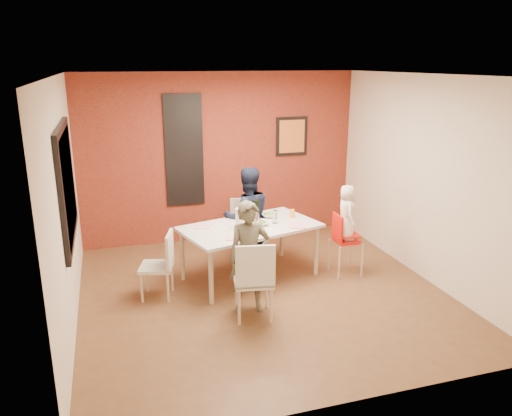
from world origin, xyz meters
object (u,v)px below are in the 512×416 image
object	(u,v)px
child_far	(248,217)
toddler	(346,212)
chair_far	(245,226)
chair_near	(254,277)
wine_bottle	(256,211)
high_chair	(344,238)
dining_table	(250,230)
paper_towel_roll	(240,219)
child_near	(249,257)
chair_left	(162,262)

from	to	relation	value
child_far	toddler	size ratio (longest dim) A/B	1.91
toddler	chair_far	bearing A→B (deg)	58.68
chair_near	chair_far	bearing A→B (deg)	-92.36
wine_bottle	chair_near	bearing A→B (deg)	-107.67
toddler	wine_bottle	size ratio (longest dim) A/B	2.48
high_chair	wine_bottle	world-z (taller)	wine_bottle
dining_table	paper_towel_roll	xyz separation A→B (m)	(-0.16, -0.09, 0.20)
wine_bottle	toddler	bearing A→B (deg)	-18.84
chair_far	high_chair	bearing A→B (deg)	-23.78
dining_table	chair_near	world-z (taller)	chair_near
child_near	child_far	world-z (taller)	child_far
toddler	paper_towel_roll	distance (m)	1.45
child_near	toddler	distance (m)	1.69
chair_far	paper_towel_roll	world-z (taller)	paper_towel_roll
dining_table	child_far	distance (m)	0.44
dining_table	chair_near	distance (m)	1.18
child_far	chair_near	bearing A→B (deg)	77.89
chair_far	high_chair	world-z (taller)	chair_far
chair_near	chair_far	world-z (taller)	chair_near
dining_table	child_far	world-z (taller)	child_far
chair_left	wine_bottle	size ratio (longest dim) A/B	2.77
child_far	toddler	world-z (taller)	child_far
high_chair	toddler	world-z (taller)	toddler
high_chair	child_near	xyz separation A→B (m)	(-1.53, -0.63, 0.15)
chair_far	child_far	size ratio (longest dim) A/B	0.63
chair_far	toddler	world-z (taller)	toddler
wine_bottle	chair_left	bearing A→B (deg)	-164.00
dining_table	child_far	size ratio (longest dim) A/B	1.37
wine_bottle	dining_table	bearing A→B (deg)	-131.56
chair_far	child_far	xyz separation A→B (m)	(-0.02, -0.24, 0.22)
chair_far	high_chair	xyz separation A→B (m)	(1.15, -0.93, 0.02)
chair_near	child_far	bearing A→B (deg)	-93.43
chair_near	high_chair	distance (m)	1.77
chair_left	child_near	xyz separation A→B (m)	(0.94, -0.65, 0.20)
high_chair	paper_towel_roll	bearing A→B (deg)	84.24
chair_near	chair_far	size ratio (longest dim) A/B	1.04
wine_bottle	high_chair	bearing A→B (deg)	-19.12
chair_left	toddler	xyz separation A→B (m)	(2.49, -0.01, 0.42)
chair_far	paper_towel_roll	size ratio (longest dim) A/B	3.27
dining_table	high_chair	bearing A→B (deg)	-11.63
high_chair	child_far	bearing A→B (deg)	60.64
chair_far	chair_left	distance (m)	1.60
dining_table	paper_towel_roll	world-z (taller)	paper_towel_roll
dining_table	toddler	size ratio (longest dim) A/B	2.62
chair_near	toddler	xyz separation A→B (m)	(1.56, 0.88, 0.36)
chair_near	paper_towel_roll	world-z (taller)	paper_towel_roll
dining_table	child_near	size ratio (longest dim) A/B	1.48
wine_bottle	child_near	bearing A→B (deg)	-110.80
child_near	paper_towel_roll	world-z (taller)	child_near
dining_table	wine_bottle	world-z (taller)	wine_bottle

